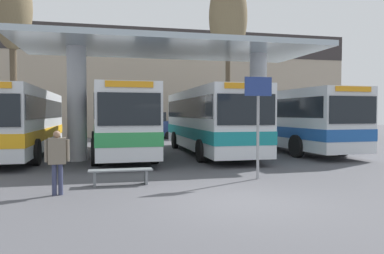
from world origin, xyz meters
TOP-DOWN VIEW (x-y plane):
  - ground_plane at (0.00, 0.00)m, footprint 100.00×100.00m
  - townhouse_backdrop at (0.00, 25.00)m, footprint 40.00×0.58m
  - station_canopy at (0.00, 8.85)m, footprint 13.55×5.69m
  - transit_bus_left_bay at (-6.99, 11.12)m, footprint 2.73×11.37m
  - transit_bus_center_bay at (-2.38, 10.36)m, footprint 2.89×10.92m
  - transit_bus_right_bay at (2.19, 10.44)m, footprint 2.88×11.22m
  - transit_bus_far_right_bay at (6.85, 11.47)m, footprint 3.09×12.29m
  - waiting_bench_mid_platform at (-2.65, 2.71)m, footprint 1.84×0.44m
  - info_sign_platform at (1.66, 2.74)m, footprint 0.90×0.09m
  - pedestrian_waiting at (-4.29, 1.70)m, footprint 0.61×0.28m
  - poplar_tree_behind_left at (-8.05, 14.37)m, footprint 2.14×2.14m
  - poplar_tree_behind_right at (4.62, 14.51)m, footprint 2.44×2.44m
  - parked_car_street at (0.48, 22.33)m, footprint 4.66×2.02m

SIDE VIEW (x-z plane):
  - ground_plane at x=0.00m, z-range 0.00..0.00m
  - waiting_bench_mid_platform at x=-2.65m, z-range 0.12..0.58m
  - pedestrian_waiting at x=-4.29m, z-range 0.18..1.84m
  - parked_car_street at x=0.48m, z-range -0.05..2.13m
  - transit_bus_left_bay at x=-6.99m, z-range 0.20..3.39m
  - transit_bus_right_bay at x=2.19m, z-range 0.19..3.46m
  - transit_bus_far_right_bay at x=6.85m, z-range 0.20..3.46m
  - transit_bus_center_bay at x=-2.38m, z-range 0.20..3.46m
  - info_sign_platform at x=1.66m, z-range 0.68..3.93m
  - station_canopy at x=0.00m, z-range 1.79..7.05m
  - townhouse_backdrop at x=0.00m, z-range 0.80..10.47m
  - poplar_tree_behind_left at x=-8.05m, z-range 2.63..12.97m
  - poplar_tree_behind_right at x=4.62m, z-range 2.69..13.62m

